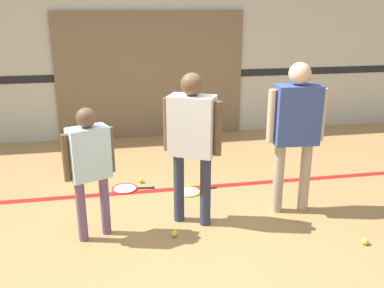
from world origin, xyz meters
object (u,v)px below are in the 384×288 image
(racket_spare_on_floor, at_px, (126,188))
(person_student_left, at_px, (89,160))
(tennis_ball_near_instructor, at_px, (174,233))
(tennis_ball_by_spare_racket, at_px, (141,180))
(racket_second_spare, at_px, (190,192))
(person_student_right, at_px, (296,123))
(tennis_ball_stray_left, at_px, (365,241))
(person_instructor, at_px, (192,134))

(racket_spare_on_floor, bearing_deg, person_student_left, -101.33)
(tennis_ball_near_instructor, relative_size, tennis_ball_by_spare_racket, 1.00)
(racket_spare_on_floor, height_order, tennis_ball_near_instructor, tennis_ball_near_instructor)
(racket_spare_on_floor, distance_m, racket_second_spare, 0.79)
(person_student_right, relative_size, racket_second_spare, 3.03)
(person_student_right, height_order, tennis_ball_by_spare_racket, person_student_right)
(tennis_ball_near_instructor, bearing_deg, person_student_left, 168.95)
(person_student_right, bearing_deg, person_student_left, 8.52)
(tennis_ball_by_spare_racket, distance_m, tennis_ball_stray_left, 2.70)
(person_instructor, distance_m, racket_spare_on_floor, 1.49)
(person_student_left, relative_size, tennis_ball_stray_left, 19.56)
(person_instructor, relative_size, tennis_ball_stray_left, 23.59)
(person_instructor, distance_m, tennis_ball_by_spare_racket, 1.52)
(racket_spare_on_floor, height_order, racket_second_spare, same)
(racket_spare_on_floor, xyz_separation_m, tennis_ball_stray_left, (2.17, -1.68, 0.02))
(person_student_right, distance_m, tennis_ball_stray_left, 1.32)
(tennis_ball_stray_left, bearing_deg, tennis_ball_by_spare_racket, 137.16)
(person_instructor, relative_size, racket_second_spare, 2.91)
(person_student_left, xyz_separation_m, person_student_right, (2.08, 0.18, 0.20))
(tennis_ball_stray_left, bearing_deg, racket_second_spare, 134.43)
(racket_spare_on_floor, bearing_deg, racket_second_spare, -10.72)
(racket_spare_on_floor, bearing_deg, tennis_ball_stray_left, -31.36)
(tennis_ball_by_spare_racket, bearing_deg, tennis_ball_near_instructor, -80.46)
(person_instructor, xyz_separation_m, tennis_ball_stray_left, (1.53, -0.73, -0.93))
(person_student_left, relative_size, racket_second_spare, 2.42)
(person_instructor, height_order, racket_second_spare, person_instructor)
(person_instructor, relative_size, person_student_right, 0.96)
(person_instructor, xyz_separation_m, person_student_right, (1.10, 0.07, 0.04))
(racket_second_spare, xyz_separation_m, tennis_ball_by_spare_racket, (-0.57, 0.39, 0.02))
(person_instructor, distance_m, person_student_right, 1.10)
(racket_spare_on_floor, bearing_deg, tennis_ball_by_spare_racket, 46.36)
(racket_second_spare, bearing_deg, tennis_ball_near_instructor, -120.45)
(tennis_ball_stray_left, bearing_deg, person_student_right, 118.13)
(tennis_ball_stray_left, bearing_deg, racket_spare_on_floor, 142.37)
(racket_spare_on_floor, relative_size, tennis_ball_by_spare_racket, 8.15)
(person_instructor, height_order, person_student_left, person_instructor)
(person_student_right, distance_m, tennis_ball_near_instructor, 1.67)
(racket_spare_on_floor, distance_m, tennis_ball_by_spare_racket, 0.25)
(racket_spare_on_floor, xyz_separation_m, tennis_ball_near_instructor, (0.42, -1.20, 0.02))
(tennis_ball_by_spare_racket, bearing_deg, person_student_left, -113.41)
(person_instructor, bearing_deg, tennis_ball_by_spare_racket, 140.30)
(person_student_right, distance_m, racket_second_spare, 1.54)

